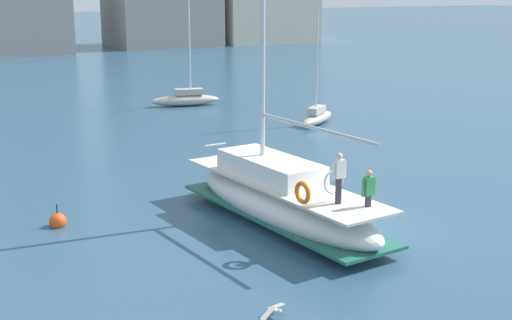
% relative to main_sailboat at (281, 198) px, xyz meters
% --- Properties ---
extents(ground_plane, '(400.00, 400.00, 0.00)m').
position_rel_main_sailboat_xyz_m(ground_plane, '(1.76, -1.62, -0.92)').
color(ground_plane, '#2D516B').
extents(main_sailboat, '(3.59, 9.83, 14.03)m').
position_rel_main_sailboat_xyz_m(main_sailboat, '(0.00, 0.00, 0.00)').
color(main_sailboat, white).
rests_on(main_sailboat, ground).
extents(moored_sloop_near, '(4.70, 1.90, 7.30)m').
position_rel_main_sailboat_xyz_m(moored_sloop_near, '(5.85, 24.21, -0.40)').
color(moored_sloop_near, '#B7B2A8').
rests_on(moored_sloop_near, ground).
extents(moored_sloop_far, '(3.72, 3.21, 6.37)m').
position_rel_main_sailboat_xyz_m(moored_sloop_far, '(10.40, 14.78, -0.45)').
color(moored_sloop_far, '#B7B2A8').
rests_on(moored_sloop_far, ground).
extents(seagull, '(0.96, 0.69, 0.17)m').
position_rel_main_sailboat_xyz_m(seagull, '(-3.53, -6.14, -0.73)').
color(seagull, silver).
rests_on(seagull, ground).
extents(mooring_buoy, '(0.57, 0.57, 0.89)m').
position_rel_main_sailboat_xyz_m(mooring_buoy, '(-6.87, 3.08, -0.74)').
color(mooring_buoy, '#EA4C19').
rests_on(mooring_buoy, ground).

